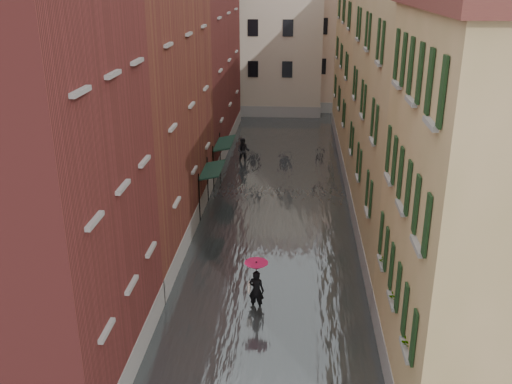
% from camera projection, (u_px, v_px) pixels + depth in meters
% --- Properties ---
extents(ground, '(120.00, 120.00, 0.00)m').
position_uv_depth(ground, '(263.00, 344.00, 20.23)').
color(ground, '#605F62').
rests_on(ground, ground).
extents(floodwater, '(10.00, 60.00, 0.20)m').
position_uv_depth(floodwater, '(278.00, 204.00, 32.30)').
color(floodwater, '#42484A').
rests_on(floodwater, ground).
extents(building_left_near, '(6.00, 8.00, 13.00)m').
position_uv_depth(building_left_near, '(20.00, 187.00, 16.52)').
color(building_left_near, maroon).
rests_on(building_left_near, ground).
extents(building_left_mid, '(6.00, 14.00, 12.50)m').
position_uv_depth(building_left_mid, '(128.00, 111.00, 26.86)').
color(building_left_mid, brown).
rests_on(building_left_mid, ground).
extents(building_left_far, '(6.00, 16.00, 14.00)m').
position_uv_depth(building_left_far, '(187.00, 53.00, 40.56)').
color(building_left_far, maroon).
rests_on(building_left_far, ground).
extents(building_right_near, '(6.00, 8.00, 11.50)m').
position_uv_depth(building_right_near, '(511.00, 225.00, 15.83)').
color(building_right_near, '#9D8751').
rests_on(building_right_near, ground).
extents(building_right_mid, '(6.00, 14.00, 13.00)m').
position_uv_depth(building_right_mid, '(430.00, 110.00, 25.81)').
color(building_right_mid, tan).
rests_on(building_right_mid, ground).
extents(building_right_far, '(6.00, 16.00, 11.50)m').
position_uv_depth(building_right_far, '(384.00, 74.00, 40.05)').
color(building_right_far, '#9D8751').
rests_on(building_right_far, ground).
extents(building_end_cream, '(12.00, 9.00, 13.00)m').
position_uv_depth(building_end_cream, '(257.00, 40.00, 53.51)').
color(building_end_cream, '#B2A28D').
rests_on(building_end_cream, ground).
extents(building_end_pink, '(10.00, 9.00, 12.00)m').
position_uv_depth(building_end_pink, '(351.00, 44.00, 54.93)').
color(building_end_pink, tan).
rests_on(building_end_pink, ground).
extents(awning_near, '(1.09, 2.88, 2.80)m').
position_uv_depth(awning_near, '(212.00, 171.00, 30.34)').
color(awning_near, '#152F23').
rests_on(awning_near, ground).
extents(awning_far, '(1.09, 3.14, 2.80)m').
position_uv_depth(awning_far, '(224.00, 144.00, 35.12)').
color(awning_far, '#152F23').
rests_on(awning_far, ground).
extents(window_planters, '(0.59, 5.39, 0.84)m').
position_uv_depth(window_planters, '(399.00, 291.00, 16.85)').
color(window_planters, '#9F4C34').
rests_on(window_planters, ground).
extents(pedestrian_main, '(0.93, 0.93, 2.06)m').
position_uv_depth(pedestrian_main, '(256.00, 282.00, 21.87)').
color(pedestrian_main, black).
rests_on(pedestrian_main, ground).
extents(pedestrian_far, '(0.93, 0.74, 1.84)m').
position_uv_depth(pedestrian_far, '(243.00, 151.00, 39.11)').
color(pedestrian_far, black).
rests_on(pedestrian_far, ground).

